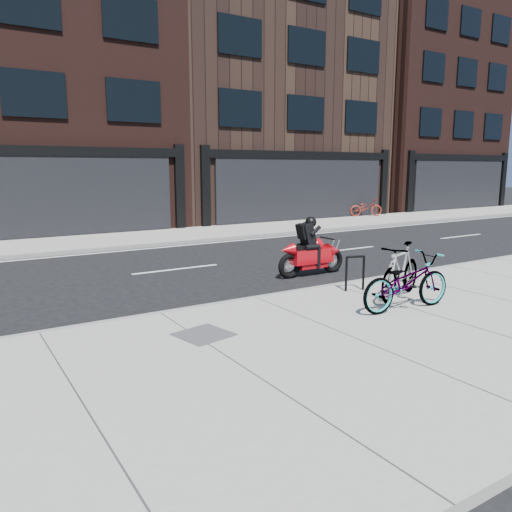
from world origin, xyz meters
TOP-DOWN VIEW (x-y plane):
  - ground at (0.00, 0.00)m, footprint 120.00×120.00m
  - sidewalk_near at (0.00, -5.00)m, footprint 60.00×6.00m
  - sidewalk_far at (0.00, 7.75)m, footprint 60.00×3.50m
  - building_center at (-2.00, 14.50)m, footprint 12.00×10.00m
  - building_mideast at (10.00, 14.50)m, footprint 12.00×10.00m
  - building_east at (22.00, 14.50)m, footprint 10.00×10.00m
  - bike_rack at (2.04, -2.60)m, footprint 0.43×0.16m
  - bicycle_front at (1.83, -4.14)m, footprint 2.00×0.84m
  - bicycle_rear at (2.39, -3.51)m, footprint 1.88×1.12m
  - motorcycle at (2.67, -0.47)m, footprint 1.99×0.44m
  - bicycle_far at (13.75, 9.00)m, footprint 1.82×1.22m
  - utility_grate at (-1.88, -3.44)m, footprint 0.89×0.89m

SIDE VIEW (x-z plane):
  - ground at x=0.00m, z-range 0.00..0.00m
  - sidewalk_near at x=0.00m, z-range 0.00..0.13m
  - sidewalk_far at x=0.00m, z-range 0.00..0.13m
  - utility_grate at x=-1.88m, z-range 0.13..0.15m
  - bike_rack at x=2.04m, z-range 0.19..0.94m
  - bicycle_far at x=13.75m, z-range 0.13..1.04m
  - motorcycle at x=2.67m, z-range -0.14..1.35m
  - bicycle_front at x=1.83m, z-range 0.13..1.15m
  - bicycle_rear at x=2.39m, z-range 0.13..1.22m
  - building_mideast at x=10.00m, z-range 0.00..12.50m
  - building_east at x=22.00m, z-range 0.00..13.00m
  - building_center at x=-2.00m, z-range 0.00..14.50m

